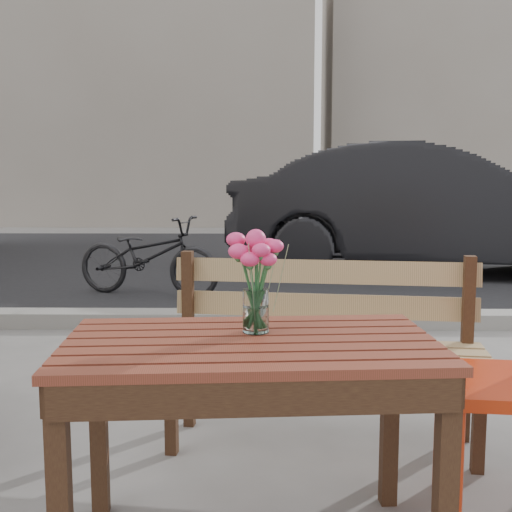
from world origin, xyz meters
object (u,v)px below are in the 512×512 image
(parked_car, at_px, (429,208))
(bicycle, at_px, (148,256))
(main_table, at_px, (251,376))
(main_vase, at_px, (256,269))

(parked_car, height_order, bicycle, parked_car)
(main_table, bearing_deg, main_vase, 76.64)
(main_vase, bearing_deg, bicycle, 104.75)
(main_vase, bearing_deg, parked_car, 70.89)
(parked_car, bearing_deg, main_table, 172.25)
(main_table, distance_m, main_vase, 0.33)
(main_table, distance_m, parked_car, 6.32)
(main_vase, distance_m, parked_car, 6.23)
(main_vase, relative_size, parked_car, 0.07)
(main_table, relative_size, bicycle, 0.78)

